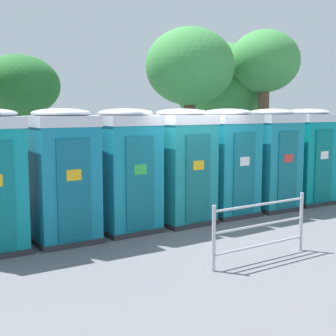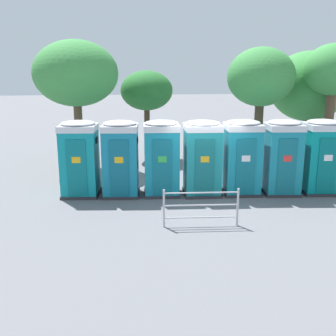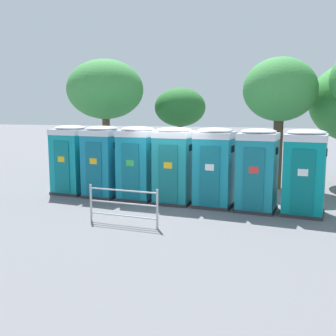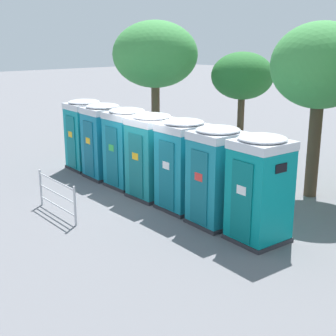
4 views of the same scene
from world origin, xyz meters
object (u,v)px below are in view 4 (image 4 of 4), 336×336
(street_tree_3, at_px, (242,77))
(event_barrier, at_px, (57,195))
(street_tree_0, at_px, (155,55))
(portapotty_1, at_px, (104,141))
(portapotty_0, at_px, (85,134))
(portapotty_6, at_px, (260,188))
(portapotty_5, at_px, (216,176))
(portapotty_4, at_px, (183,164))
(portapotty_3, at_px, (151,155))
(portapotty_2, at_px, (127,147))
(street_tree_1, at_px, (320,67))

(street_tree_3, relative_size, event_barrier, 2.02)
(street_tree_0, xyz_separation_m, street_tree_3, (3.01, 1.87, -0.80))
(street_tree_0, bearing_deg, portapotty_1, -66.12)
(portapotty_0, height_order, portapotty_6, same)
(portapotty_5, bearing_deg, portapotty_4, 173.04)
(portapotty_3, bearing_deg, portapotty_5, -4.45)
(portapotty_0, distance_m, portapotty_5, 6.83)
(portapotty_1, height_order, portapotty_3, same)
(portapotty_0, bearing_deg, street_tree_0, 95.66)
(portapotty_4, relative_size, portapotty_6, 1.00)
(portapotty_2, relative_size, street_tree_3, 0.61)
(portapotty_5, xyz_separation_m, street_tree_1, (0.48, 3.80, 2.54))
(portapotty_4, relative_size, event_barrier, 1.24)
(portapotty_1, bearing_deg, street_tree_1, 29.56)
(portapotty_2, bearing_deg, portapotty_3, -6.71)
(portapotty_1, relative_size, portapotty_2, 1.00)
(street_tree_1, bearing_deg, street_tree_3, 152.51)
(portapotty_4, height_order, street_tree_3, street_tree_3)
(portapotty_3, xyz_separation_m, street_tree_1, (3.20, 3.59, 2.54))
(portapotty_2, height_order, street_tree_3, street_tree_3)
(event_barrier, bearing_deg, portapotty_4, 54.85)
(street_tree_1, relative_size, street_tree_3, 1.23)
(portapotty_1, relative_size, portapotty_3, 1.00)
(portapotty_2, distance_m, event_barrier, 3.18)
(portapotty_0, relative_size, street_tree_0, 0.47)
(portapotty_6, height_order, street_tree_0, street_tree_0)
(street_tree_3, bearing_deg, event_barrier, -84.63)
(portapotty_1, distance_m, event_barrier, 3.80)
(portapotty_3, height_order, street_tree_3, street_tree_3)
(portapotty_1, height_order, portapotty_5, same)
(portapotty_0, xyz_separation_m, portapotty_2, (2.72, -0.23, 0.00))
(portapotty_2, xyz_separation_m, street_tree_0, (-3.09, 3.97, 2.71))
(street_tree_1, xyz_separation_m, event_barrier, (-3.81, -6.43, -3.26))
(portapotty_3, xyz_separation_m, street_tree_3, (-1.44, 6.00, 1.91))
(street_tree_0, bearing_deg, street_tree_1, -4.05)
(portapotty_6, bearing_deg, street_tree_0, 152.70)
(street_tree_0, distance_m, street_tree_1, 7.67)
(portapotty_3, xyz_separation_m, portapotty_4, (1.37, -0.05, 0.00))
(portapotty_3, height_order, portapotty_4, same)
(portapotty_4, height_order, portapotty_6, same)
(street_tree_1, height_order, event_barrier, street_tree_1)
(portapotty_1, xyz_separation_m, portapotty_5, (5.45, -0.44, 0.00))
(portapotty_3, height_order, portapotty_5, same)
(portapotty_2, height_order, portapotty_6, same)
(portapotty_1, distance_m, portapotty_3, 2.73)
(portapotty_3, relative_size, portapotty_6, 1.00)
(portapotty_1, distance_m, street_tree_3, 6.22)
(portapotty_1, xyz_separation_m, street_tree_1, (5.92, 3.36, 2.54))
(portapotty_3, relative_size, portapotty_5, 1.00)
(portapotty_6, bearing_deg, event_barrier, -151.30)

